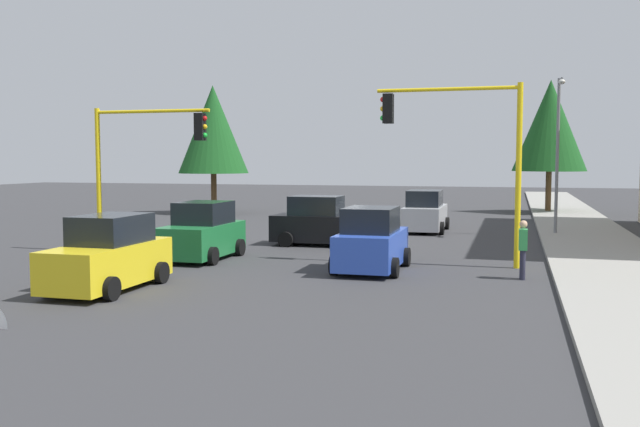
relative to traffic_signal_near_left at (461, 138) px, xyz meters
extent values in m
plane|color=#353538|center=(-6.00, -5.72, -4.11)|extent=(120.00, 120.00, 0.00)
cube|color=gray|center=(-11.00, 4.78, -4.03)|extent=(80.00, 4.00, 0.15)
cube|color=silver|center=(6.30, -8.72, -4.10)|extent=(2.20, 0.36, 0.01)
cone|color=silver|center=(5.00, -8.72, -4.10)|extent=(0.01, 1.10, 1.10)
cylinder|color=yellow|center=(0.00, 1.78, -1.20)|extent=(0.18, 0.18, 5.82)
cylinder|color=yellow|center=(0.00, -0.47, 1.56)|extent=(0.12, 4.50, 0.12)
cube|color=black|center=(0.00, -2.36, 0.98)|extent=(0.36, 0.32, 0.96)
sphere|color=red|center=(0.00, -2.54, 1.28)|extent=(0.18, 0.18, 0.18)
sphere|color=yellow|center=(0.00, -2.54, 0.98)|extent=(0.18, 0.18, 0.18)
sphere|color=green|center=(0.00, -2.54, 0.68)|extent=(0.18, 0.18, 0.18)
cylinder|color=yellow|center=(0.00, -13.22, -1.45)|extent=(0.18, 0.18, 5.31)
cylinder|color=yellow|center=(0.00, -10.97, 1.05)|extent=(0.12, 4.50, 0.12)
cube|color=black|center=(0.00, -9.08, 0.47)|extent=(0.36, 0.32, 0.96)
sphere|color=red|center=(0.00, -8.90, 0.77)|extent=(0.18, 0.18, 0.18)
sphere|color=yellow|center=(0.00, -8.90, 0.47)|extent=(0.18, 0.18, 0.18)
sphere|color=green|center=(0.00, -8.90, 0.17)|extent=(0.18, 0.18, 0.18)
cylinder|color=slate|center=(-10.00, 3.48, -0.61)|extent=(0.14, 0.14, 7.00)
cylinder|color=slate|center=(-9.10, 3.48, 2.69)|extent=(1.80, 0.10, 0.10)
ellipsoid|color=silver|center=(-8.20, 3.48, 2.54)|extent=(0.56, 0.28, 0.20)
cylinder|color=brown|center=(-18.00, -16.72, -2.73)|extent=(0.36, 0.36, 2.76)
cone|color=#19511E|center=(-18.00, -16.72, 1.21)|extent=(4.42, 4.42, 5.52)
cylinder|color=brown|center=(-24.00, 3.78, -2.67)|extent=(0.36, 0.36, 2.89)
cone|color=#19511E|center=(-24.00, 3.78, 1.47)|extent=(4.62, 4.62, 5.77)
cube|color=black|center=(-4.00, -5.76, -3.42)|extent=(1.75, 3.81, 1.05)
cube|color=black|center=(-4.00, -5.95, -2.51)|extent=(1.54, 1.98, 0.76)
cylinder|color=black|center=(-4.94, -4.57, -3.81)|extent=(0.20, 0.60, 0.60)
cylinder|color=black|center=(-3.06, -4.57, -3.81)|extent=(0.20, 0.60, 0.60)
cylinder|color=black|center=(-4.94, -6.94, -3.81)|extent=(0.20, 0.60, 0.60)
cylinder|color=black|center=(-3.06, -6.94, -3.81)|extent=(0.20, 0.60, 0.60)
cube|color=blue|center=(1.68, -2.54, -3.42)|extent=(3.73, 1.70, 1.05)
cube|color=black|center=(1.87, -2.54, -2.51)|extent=(1.94, 1.50, 0.76)
cylinder|color=black|center=(0.52, -3.45, -3.81)|extent=(0.60, 0.20, 0.60)
cylinder|color=black|center=(0.52, -1.63, -3.81)|extent=(0.60, 0.20, 0.60)
cylinder|color=black|center=(2.84, -3.45, -3.81)|extent=(0.60, 0.20, 0.60)
cylinder|color=black|center=(2.84, -1.63, -3.81)|extent=(0.60, 0.20, 0.60)
cube|color=#B2B5BA|center=(-10.48, -2.40, -3.42)|extent=(4.14, 1.72, 1.05)
cube|color=black|center=(-10.27, -2.40, -2.51)|extent=(2.15, 1.51, 0.76)
cylinder|color=black|center=(-11.76, -3.32, -3.81)|extent=(0.60, 0.20, 0.60)
cylinder|color=black|center=(-11.76, -1.48, -3.81)|extent=(0.60, 0.20, 0.60)
cylinder|color=black|center=(-9.20, -3.32, -3.81)|extent=(0.60, 0.20, 0.60)
cylinder|color=black|center=(-9.20, -1.48, -3.81)|extent=(0.60, 0.20, 0.60)
cube|color=yellow|center=(6.69, -8.61, -3.42)|extent=(4.03, 1.64, 1.05)
cube|color=black|center=(6.49, -8.61, -2.51)|extent=(2.09, 1.45, 0.76)
cylinder|color=black|center=(7.94, -7.73, -3.81)|extent=(0.60, 0.20, 0.60)
cylinder|color=black|center=(7.94, -9.49, -3.81)|extent=(0.60, 0.20, 0.60)
cylinder|color=black|center=(5.44, -7.73, -3.81)|extent=(0.60, 0.20, 0.60)
cylinder|color=black|center=(5.44, -9.49, -3.81)|extent=(0.60, 0.20, 0.60)
cube|color=#1E7238|center=(0.86, -8.66, -3.42)|extent=(3.73, 1.75, 1.05)
cube|color=black|center=(0.67, -8.66, -2.51)|extent=(1.94, 1.54, 0.76)
cylinder|color=black|center=(2.01, -7.73, -3.81)|extent=(0.60, 0.20, 0.60)
cylinder|color=black|center=(2.01, -9.60, -3.81)|extent=(0.60, 0.20, 0.60)
cylinder|color=black|center=(-0.30, -7.73, -3.81)|extent=(0.60, 0.20, 0.60)
cylinder|color=black|center=(-0.30, -9.60, -3.81)|extent=(0.60, 0.20, 0.60)
cylinder|color=#262638|center=(2.17, 1.94, -3.68)|extent=(0.16, 0.16, 0.85)
cylinder|color=#262638|center=(1.97, 1.94, -3.68)|extent=(0.16, 0.16, 0.85)
cube|color=green|center=(2.07, 1.94, -2.96)|extent=(0.40, 0.24, 0.60)
sphere|color=tan|center=(2.07, 1.94, -2.52)|extent=(0.22, 0.22, 0.22)
camera|label=1|loc=(22.62, 1.65, -0.67)|focal=38.99mm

